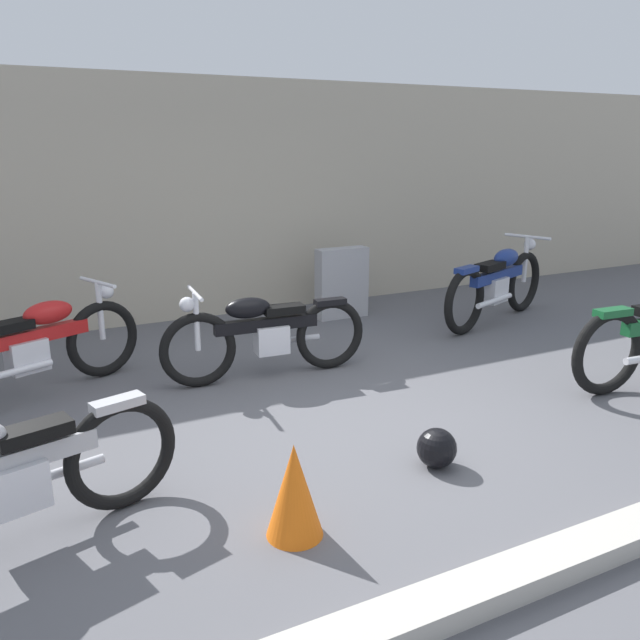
{
  "coord_description": "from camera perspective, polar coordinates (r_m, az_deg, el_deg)",
  "views": [
    {
      "loc": [
        -2.15,
        -3.79,
        2.11
      ],
      "look_at": [
        0.33,
        1.17,
        0.55
      ],
      "focal_mm": 35.48,
      "sensor_mm": 36.0,
      "label": 1
    }
  ],
  "objects": [
    {
      "name": "motorcycle_red",
      "position": [
        5.89,
        -24.41,
        -2.21
      ],
      "size": [
        1.91,
        0.95,
        0.91
      ],
      "rotation": [
        0.0,
        0.0,
        0.4
      ],
      "color": "black",
      "rests_on": "ground_plane"
    },
    {
      "name": "traffic_cone",
      "position": [
        3.58,
        -2.34,
        -15.11
      ],
      "size": [
        0.32,
        0.32,
        0.55
      ],
      "primitive_type": "cone",
      "color": "orange",
      "rests_on": "ground_plane"
    },
    {
      "name": "motorcycle_black",
      "position": [
        5.81,
        -5.0,
        -1.24
      ],
      "size": [
        1.96,
        0.55,
        0.88
      ],
      "rotation": [
        0.0,
        0.0,
        3.07
      ],
      "color": "black",
      "rests_on": "ground_plane"
    },
    {
      "name": "motorcycle_silver",
      "position": [
        3.76,
        -26.77,
        -12.75
      ],
      "size": [
        1.91,
        0.74,
        0.88
      ],
      "rotation": [
        0.0,
        0.0,
        3.41
      ],
      "color": "black",
      "rests_on": "ground_plane"
    },
    {
      "name": "helmet",
      "position": [
        4.39,
        10.48,
        -11.29
      ],
      "size": [
        0.27,
        0.27,
        0.27
      ],
      "primitive_type": "sphere",
      "color": "black",
      "rests_on": "ground_plane"
    },
    {
      "name": "motorcycle_blue",
      "position": [
        7.92,
        15.72,
        3.2
      ],
      "size": [
        2.1,
        0.96,
        0.99
      ],
      "rotation": [
        0.0,
        0.0,
        0.35
      ],
      "color": "black",
      "rests_on": "ground_plane"
    },
    {
      "name": "stone_marker",
      "position": [
        7.83,
        1.98,
        3.35
      ],
      "size": [
        0.66,
        0.2,
        0.87
      ],
      "primitive_type": "cube",
      "rotation": [
        0.0,
        0.0,
        0.0
      ],
      "color": "#9E9EA3",
      "rests_on": "ground_plane"
    },
    {
      "name": "curb_strip",
      "position": [
        3.54,
        18.68,
        -20.58
      ],
      "size": [
        18.0,
        0.24,
        0.12
      ],
      "primitive_type": "cube",
      "color": "#B7B2A8",
      "rests_on": "ground_plane"
    },
    {
      "name": "ground_plane",
      "position": [
        4.84,
        2.75,
        -10.13
      ],
      "size": [
        40.0,
        40.0,
        0.0
      ],
      "primitive_type": "plane",
      "color": "#56565B"
    },
    {
      "name": "building_wall",
      "position": [
        7.97,
        -10.99,
        10.56
      ],
      "size": [
        18.0,
        0.3,
        2.87
      ],
      "primitive_type": "cube",
      "color": "#B2A893",
      "rests_on": "ground_plane"
    }
  ]
}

